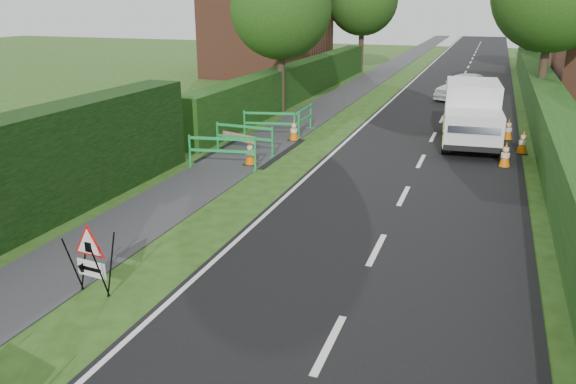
# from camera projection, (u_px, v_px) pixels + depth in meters

# --- Properties ---
(ground) EXTENTS (120.00, 120.00, 0.00)m
(ground) POSITION_uv_depth(u_px,v_px,m) (144.00, 349.00, 8.13)
(ground) COLOR #264413
(ground) RESTS_ON ground
(road_surface) EXTENTS (6.00, 90.00, 0.02)m
(road_surface) POSITION_uv_depth(u_px,v_px,m) (465.00, 74.00, 38.48)
(road_surface) COLOR black
(road_surface) RESTS_ON ground
(footpath) EXTENTS (2.00, 90.00, 0.02)m
(footpath) POSITION_uv_depth(u_px,v_px,m) (385.00, 71.00, 40.24)
(footpath) COLOR #2D2D30
(footpath) RESTS_ON ground
(hedge_west_far) EXTENTS (1.00, 24.00, 1.80)m
(hedge_west_far) POSITION_uv_depth(u_px,v_px,m) (301.00, 97.00, 29.31)
(hedge_west_far) COLOR #14380F
(hedge_west_far) RESTS_ON ground
(hedge_east) EXTENTS (1.20, 50.00, 1.50)m
(hedge_east) POSITION_uv_depth(u_px,v_px,m) (549.00, 140.00, 20.28)
(hedge_east) COLOR #14380F
(hedge_east) RESTS_ON ground
(house_west) EXTENTS (7.50, 7.40, 7.88)m
(house_west) POSITION_uv_depth(u_px,v_px,m) (268.00, 31.00, 37.10)
(house_west) COLOR brown
(house_west) RESTS_ON ground
(tree_nw) EXTENTS (4.40, 4.40, 6.70)m
(tree_nw) POSITION_uv_depth(u_px,v_px,m) (281.00, 8.00, 24.18)
(tree_nw) COLOR #2D2116
(tree_nw) RESTS_ON ground
(tree_fw) EXTENTS (4.80, 4.80, 7.24)m
(tree_fw) POSITION_uv_depth(u_px,v_px,m) (363.00, 0.00, 38.31)
(tree_fw) COLOR #2D2116
(tree_fw) RESTS_ON ground
(tree_fe) EXTENTS (4.20, 4.20, 6.33)m
(tree_fe) POSITION_uv_depth(u_px,v_px,m) (533.00, 9.00, 38.53)
(tree_fe) COLOR #2D2116
(tree_fe) RESTS_ON ground
(triangle_sign) EXTENTS (0.80, 0.80, 1.08)m
(triangle_sign) POSITION_uv_depth(u_px,v_px,m) (88.00, 254.00, 9.41)
(triangle_sign) COLOR black
(triangle_sign) RESTS_ON ground
(works_van) EXTENTS (2.16, 4.71, 2.09)m
(works_van) POSITION_uv_depth(u_px,v_px,m) (471.00, 113.00, 19.38)
(works_van) COLOR silver
(works_van) RESTS_ON ground
(traffic_cone_0) EXTENTS (0.38, 0.38, 0.79)m
(traffic_cone_0) POSITION_uv_depth(u_px,v_px,m) (505.00, 155.00, 16.85)
(traffic_cone_0) COLOR black
(traffic_cone_0) RESTS_ON ground
(traffic_cone_1) EXTENTS (0.38, 0.38, 0.79)m
(traffic_cone_1) POSITION_uv_depth(u_px,v_px,m) (523.00, 142.00, 18.37)
(traffic_cone_1) COLOR black
(traffic_cone_1) RESTS_ON ground
(traffic_cone_2) EXTENTS (0.38, 0.38, 0.79)m
(traffic_cone_2) POSITION_uv_depth(u_px,v_px,m) (508.00, 129.00, 20.17)
(traffic_cone_2) COLOR black
(traffic_cone_2) RESTS_ON ground
(traffic_cone_3) EXTENTS (0.38, 0.38, 0.79)m
(traffic_cone_3) POSITION_uv_depth(u_px,v_px,m) (250.00, 153.00, 17.08)
(traffic_cone_3) COLOR black
(traffic_cone_3) RESTS_ON ground
(traffic_cone_4) EXTENTS (0.38, 0.38, 0.79)m
(traffic_cone_4) POSITION_uv_depth(u_px,v_px,m) (294.00, 130.00, 20.07)
(traffic_cone_4) COLOR black
(traffic_cone_4) RESTS_ON ground
(ped_barrier_0) EXTENTS (2.09, 0.71, 1.00)m
(ped_barrier_0) POSITION_uv_depth(u_px,v_px,m) (222.00, 148.00, 16.63)
(ped_barrier_0) COLOR green
(ped_barrier_0) RESTS_ON ground
(ped_barrier_1) EXTENTS (2.07, 0.45, 1.00)m
(ped_barrier_1) POSITION_uv_depth(u_px,v_px,m) (244.00, 135.00, 18.23)
(ped_barrier_1) COLOR green
(ped_barrier_1) RESTS_ON ground
(ped_barrier_2) EXTENTS (2.09, 0.80, 1.00)m
(ped_barrier_2) POSITION_uv_depth(u_px,v_px,m) (271.00, 121.00, 20.37)
(ped_barrier_2) COLOR green
(ped_barrier_2) RESTS_ON ground
(ped_barrier_3) EXTENTS (0.38, 2.06, 1.00)m
(ped_barrier_3) POSITION_uv_depth(u_px,v_px,m) (303.00, 118.00, 21.01)
(ped_barrier_3) COLOR green
(ped_barrier_3) RESTS_ON ground
(redwhite_plank) EXTENTS (1.43, 0.54, 0.25)m
(redwhite_plank) POSITION_uv_depth(u_px,v_px,m) (239.00, 150.00, 18.89)
(redwhite_plank) COLOR red
(redwhite_plank) RESTS_ON ground
(hatchback_car) EXTENTS (2.97, 4.22, 1.33)m
(hatchback_car) POSITION_uv_depth(u_px,v_px,m) (464.00, 86.00, 28.45)
(hatchback_car) COLOR white
(hatchback_car) RESTS_ON ground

